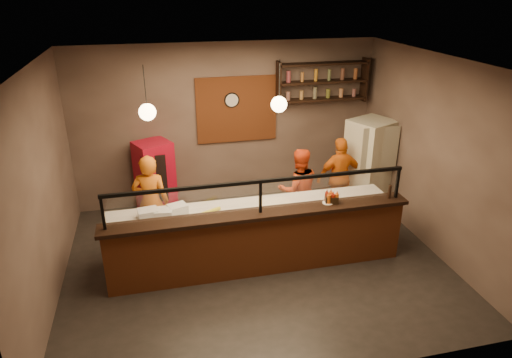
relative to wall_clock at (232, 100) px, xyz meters
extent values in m
plane|color=black|center=(-0.10, -2.46, -2.10)|extent=(6.00, 6.00, 0.00)
plane|color=#3A342D|center=(-0.10, -2.46, 1.10)|extent=(6.00, 6.00, 0.00)
plane|color=#735E54|center=(-0.10, 0.04, -0.50)|extent=(6.00, 0.00, 6.00)
plane|color=#735E54|center=(-3.10, -2.46, -0.50)|extent=(0.00, 5.00, 5.00)
plane|color=#735E54|center=(2.90, -2.46, -0.50)|extent=(0.00, 5.00, 5.00)
plane|color=#735E54|center=(-0.10, -4.96, -0.50)|extent=(6.00, 0.00, 6.00)
cube|color=#964720|center=(0.10, 0.01, -0.20)|extent=(1.60, 0.04, 1.30)
cube|color=#964720|center=(-0.10, -2.76, -1.60)|extent=(4.60, 0.25, 1.00)
cube|color=black|center=(-0.10, -2.76, -1.07)|extent=(4.70, 0.37, 0.06)
cube|color=gray|center=(-0.10, -2.26, -1.68)|extent=(4.60, 0.75, 0.85)
cube|color=white|center=(-0.10, -2.26, -1.23)|extent=(4.60, 0.75, 0.05)
cube|color=white|center=(-0.10, -2.76, -0.79)|extent=(4.40, 0.02, 0.50)
cube|color=black|center=(-0.10, -2.76, -0.54)|extent=(4.50, 0.05, 0.05)
cube|color=black|center=(-2.32, -2.76, -0.79)|extent=(0.04, 0.04, 0.50)
cube|color=black|center=(-0.10, -2.76, -0.79)|extent=(0.04, 0.04, 0.50)
cube|color=black|center=(2.12, -2.76, -0.79)|extent=(0.04, 0.04, 0.50)
cube|color=black|center=(1.80, -0.14, -0.05)|extent=(1.80, 0.28, 0.04)
cube|color=black|center=(1.80, -0.14, 0.30)|extent=(1.80, 0.28, 0.04)
cube|color=black|center=(1.80, -0.14, 0.65)|extent=(1.80, 0.28, 0.04)
cube|color=black|center=(0.90, -0.14, 0.30)|extent=(0.04, 0.28, 0.85)
cube|color=black|center=(2.70, -0.14, 0.30)|extent=(0.04, 0.28, 0.85)
cylinder|color=black|center=(0.00, 0.00, 0.00)|extent=(0.30, 0.04, 0.30)
cylinder|color=black|center=(-1.60, -2.26, 0.80)|extent=(0.01, 0.01, 0.60)
sphere|color=#FFD08C|center=(-1.60, -2.26, 0.45)|extent=(0.24, 0.24, 0.24)
cylinder|color=black|center=(0.30, -2.26, 0.80)|extent=(0.01, 0.01, 0.60)
sphere|color=#FFD08C|center=(0.30, -2.26, 0.45)|extent=(0.24, 0.24, 0.24)
imported|color=orange|center=(-1.69, -1.56, -1.27)|extent=(0.67, 0.50, 1.66)
imported|color=red|center=(0.91, -1.54, -1.32)|extent=(0.78, 0.62, 1.55)
imported|color=orange|center=(1.85, -1.21, -1.32)|extent=(0.93, 0.41, 1.57)
cube|color=beige|center=(2.50, -1.07, -1.19)|extent=(0.98, 0.96, 1.82)
cube|color=#AD0B23|center=(-1.59, -0.31, -1.37)|extent=(0.81, 0.78, 1.46)
cylinder|color=#F2ECCD|center=(0.30, -2.29, -1.19)|extent=(0.61, 0.61, 0.01)
cube|color=silver|center=(-1.74, -2.26, -1.13)|extent=(0.32, 0.27, 0.15)
cube|color=white|center=(-1.28, -2.19, -1.13)|extent=(0.33, 0.30, 0.14)
cube|color=white|center=(-1.51, -2.30, -1.13)|extent=(0.29, 0.25, 0.13)
cylinder|color=yellow|center=(-0.78, -2.31, -1.17)|extent=(0.33, 0.19, 0.06)
cube|color=black|center=(1.05, -2.70, -0.98)|extent=(0.23, 0.20, 0.11)
cylinder|color=black|center=(2.00, -2.76, -0.93)|extent=(0.06, 0.06, 0.22)
cylinder|color=silver|center=(0.99, -2.71, -1.03)|extent=(0.18, 0.18, 0.01)
camera|label=1|loc=(-1.55, -8.62, 2.12)|focal=32.00mm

